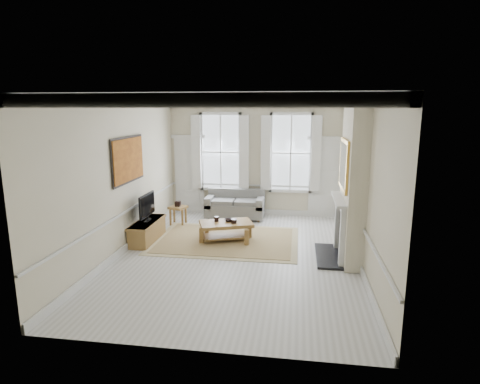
% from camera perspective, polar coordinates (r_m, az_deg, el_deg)
% --- Properties ---
extents(floor, '(7.20, 7.20, 0.00)m').
position_cam_1_polar(floor, '(9.00, -0.37, -9.00)').
color(floor, '#B7B5AD').
rests_on(floor, ground).
extents(ceiling, '(7.20, 7.20, 0.00)m').
position_cam_1_polar(ceiling, '(8.41, -0.40, 13.19)').
color(ceiling, white).
rests_on(ceiling, back_wall).
extents(back_wall, '(5.20, 0.00, 5.20)m').
position_cam_1_polar(back_wall, '(12.07, 2.22, 4.71)').
color(back_wall, beige).
rests_on(back_wall, floor).
extents(left_wall, '(0.00, 7.20, 7.20)m').
position_cam_1_polar(left_wall, '(9.29, -16.45, 2.05)').
color(left_wall, beige).
rests_on(left_wall, floor).
extents(right_wall, '(0.00, 7.20, 7.20)m').
position_cam_1_polar(right_wall, '(8.55, 17.12, 1.18)').
color(right_wall, beige).
rests_on(right_wall, floor).
extents(window_left, '(1.26, 0.20, 2.20)m').
position_cam_1_polar(window_left, '(12.16, -2.75, 5.70)').
color(window_left, '#B2BCC6').
rests_on(window_left, back_wall).
extents(window_right, '(1.26, 0.20, 2.20)m').
position_cam_1_polar(window_right, '(11.93, 7.24, 5.51)').
color(window_right, '#B2BCC6').
rests_on(window_right, back_wall).
extents(door_left, '(0.90, 0.08, 2.30)m').
position_cam_1_polar(door_left, '(12.50, -7.22, 2.32)').
color(door_left, silver).
rests_on(door_left, floor).
extents(door_right, '(0.90, 0.08, 2.30)m').
position_cam_1_polar(door_right, '(12.07, 11.90, 1.82)').
color(door_right, silver).
rests_on(door_right, floor).
extents(painting, '(0.05, 1.66, 1.06)m').
position_cam_1_polar(painting, '(9.50, -15.60, 4.44)').
color(painting, '#C16F21').
rests_on(painting, left_wall).
extents(chimney_breast, '(0.35, 1.70, 3.38)m').
position_cam_1_polar(chimney_breast, '(8.72, 15.79, 1.46)').
color(chimney_breast, beige).
rests_on(chimney_breast, floor).
extents(hearth, '(0.55, 1.50, 0.05)m').
position_cam_1_polar(hearth, '(9.12, 12.51, -8.86)').
color(hearth, black).
rests_on(hearth, floor).
extents(fireplace, '(0.21, 1.45, 1.33)m').
position_cam_1_polar(fireplace, '(8.91, 14.00, -4.62)').
color(fireplace, silver).
rests_on(fireplace, floor).
extents(mirror, '(0.06, 1.26, 1.06)m').
position_cam_1_polar(mirror, '(8.64, 14.50, 3.80)').
color(mirror, gold).
rests_on(mirror, chimney_breast).
extents(sofa, '(1.71, 0.83, 0.83)m').
position_cam_1_polar(sofa, '(11.91, -0.67, -2.00)').
color(sofa, '#5E5E5C').
rests_on(sofa, floor).
extents(side_table, '(0.53, 0.53, 0.51)m').
position_cam_1_polar(side_table, '(11.34, -8.80, -2.55)').
color(side_table, olive).
rests_on(side_table, floor).
extents(rug, '(3.50, 2.60, 0.02)m').
position_cam_1_polar(rug, '(9.95, -1.97, -6.85)').
color(rug, olive).
rests_on(rug, floor).
extents(coffee_table, '(1.43, 1.12, 0.47)m').
position_cam_1_polar(coffee_table, '(9.84, -1.99, -4.77)').
color(coffee_table, olive).
rests_on(coffee_table, rug).
extents(ceramic_pot_a, '(0.12, 0.12, 0.12)m').
position_cam_1_polar(ceramic_pot_a, '(9.89, -3.37, -3.85)').
color(ceramic_pot_a, black).
rests_on(ceramic_pot_a, coffee_table).
extents(ceramic_pot_b, '(0.14, 0.14, 0.10)m').
position_cam_1_polar(ceramic_pot_b, '(9.72, -0.88, -4.16)').
color(ceramic_pot_b, black).
rests_on(ceramic_pot_b, coffee_table).
extents(bowl, '(0.26, 0.26, 0.05)m').
position_cam_1_polar(bowl, '(9.89, -1.60, -4.01)').
color(bowl, black).
rests_on(bowl, coffee_table).
extents(tv_stand, '(0.45, 1.40, 0.50)m').
position_cam_1_polar(tv_stand, '(10.13, -13.04, -5.41)').
color(tv_stand, olive).
rests_on(tv_stand, floor).
extents(tv, '(0.08, 0.90, 0.68)m').
position_cam_1_polar(tv, '(9.95, -13.09, -1.87)').
color(tv, black).
rests_on(tv, tv_stand).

